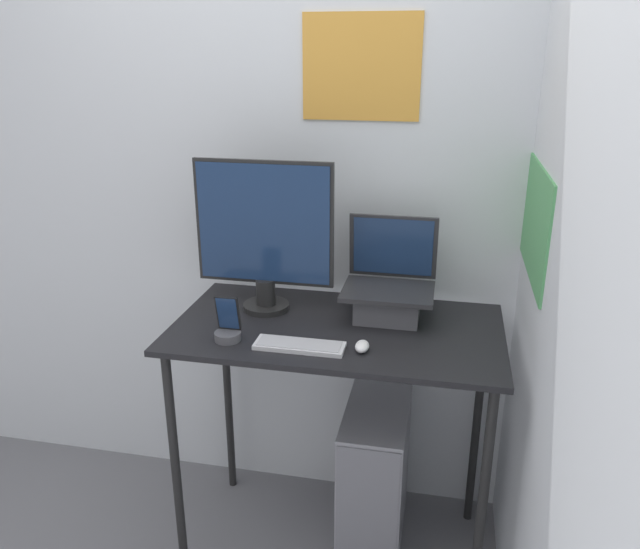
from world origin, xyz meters
The scene contains 9 objects.
wall_back centered at (0.00, 0.69, 1.30)m, with size 6.00×0.06×2.60m.
wall_side_right centered at (0.63, 0.00, 1.30)m, with size 0.06×6.00×2.60m.
desk centered at (0.00, 0.30, 0.82)m, with size 1.10×0.61×0.93m.
laptop centered at (0.16, 0.42, 1.01)m, with size 0.31×0.26×0.34m.
monitor centered at (-0.27, 0.40, 1.19)m, with size 0.49×0.16×0.53m.
keyboard centered at (-0.09, 0.12, 0.93)m, with size 0.28×0.09×0.02m.
mouse centered at (0.11, 0.14, 0.94)m, with size 0.04×0.07×0.03m.
cell_phone centered at (-0.32, 0.13, 0.96)m, with size 0.08×0.08×0.15m.
computer_tower centered at (0.14, 0.39, 0.28)m, with size 0.23×0.44×0.56m.
Camera 1 is at (0.34, -1.57, 1.80)m, focal length 35.00 mm.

